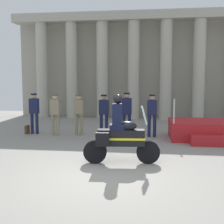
{
  "coord_description": "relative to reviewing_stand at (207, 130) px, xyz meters",
  "views": [
    {
      "loc": [
        1.1,
        -6.53,
        2.25
      ],
      "look_at": [
        -0.16,
        3.12,
        1.2
      ],
      "focal_mm": 46.45,
      "sensor_mm": 36.0,
      "label": 1
    }
  ],
  "objects": [
    {
      "name": "officer_in_row_3",
      "position": [
        -4.06,
        0.04,
        0.66
      ],
      "size": [
        0.38,
        0.24,
        1.7
      ],
      "rotation": [
        0.0,
        0.0,
        3.12
      ],
      "color": "#141938",
      "rests_on": "ground_plane"
    },
    {
      "name": "officer_in_row_4",
      "position": [
        -3.13,
        0.05,
        0.71
      ],
      "size": [
        0.38,
        0.24,
        1.78
      ],
      "rotation": [
        0.0,
        0.0,
        3.12
      ],
      "color": "#141938",
      "rests_on": "ground_plane"
    },
    {
      "name": "colonnade_backdrop",
      "position": [
        -3.19,
        6.29,
        3.1
      ],
      "size": [
        14.62,
        1.54,
        6.49
      ],
      "color": "#A49F91",
      "rests_on": "ground_plane"
    },
    {
      "name": "motorcycle_with_rider",
      "position": [
        -3.04,
        -3.76,
        0.45
      ],
      "size": [
        2.09,
        0.73,
        1.9
      ],
      "rotation": [
        0.0,
        0.0,
        0.09
      ],
      "color": "black",
      "rests_on": "ground_plane"
    },
    {
      "name": "officer_in_row_0",
      "position": [
        -7.08,
        0.21,
        0.68
      ],
      "size": [
        0.38,
        0.24,
        1.72
      ],
      "rotation": [
        0.0,
        0.0,
        3.12
      ],
      "color": "#191E42",
      "rests_on": "ground_plane"
    },
    {
      "name": "officer_in_row_2",
      "position": [
        -5.13,
        0.17,
        0.66
      ],
      "size": [
        0.38,
        0.24,
        1.69
      ],
      "rotation": [
        0.0,
        0.0,
        3.12
      ],
      "color": "#847A5B",
      "rests_on": "ground_plane"
    },
    {
      "name": "briefcase_on_ground",
      "position": [
        -7.42,
        0.21,
        -0.16
      ],
      "size": [
        0.1,
        0.32,
        0.36
      ],
      "primitive_type": "cube",
      "color": "brown",
      "rests_on": "ground_plane"
    },
    {
      "name": "officer_in_row_1",
      "position": [
        -6.11,
        0.05,
        0.66
      ],
      "size": [
        0.38,
        0.24,
        1.7
      ],
      "rotation": [
        0.0,
        0.0,
        3.12
      ],
      "color": "gray",
      "rests_on": "ground_plane"
    },
    {
      "name": "officer_in_row_5",
      "position": [
        -2.12,
        0.15,
        0.67
      ],
      "size": [
        0.38,
        0.24,
        1.71
      ],
      "rotation": [
        0.0,
        0.0,
        3.12
      ],
      "color": "#191E42",
      "rests_on": "ground_plane"
    },
    {
      "name": "ground_plane",
      "position": [
        -3.33,
        -4.93,
        -0.34
      ],
      "size": [
        28.0,
        28.0,
        0.0
      ],
      "primitive_type": "plane",
      "color": "gray"
    },
    {
      "name": "reviewing_stand",
      "position": [
        0.0,
        0.0,
        0.0
      ],
      "size": [
        2.85,
        2.48,
        1.6
      ],
      "color": "#B21E23",
      "rests_on": "ground_plane"
    }
  ]
}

